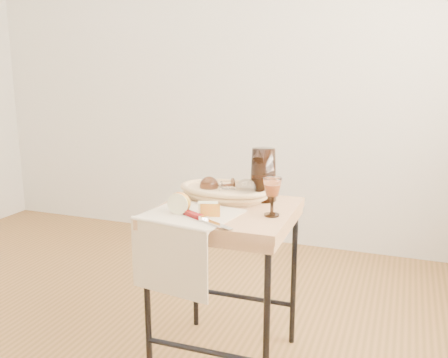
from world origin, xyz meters
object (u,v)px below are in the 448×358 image
at_px(pitcher, 263,175).
at_px(apple_half, 180,202).
at_px(bread_basket, 225,193).
at_px(goblet_lying_b, 235,188).
at_px(table_knife, 205,219).
at_px(goblet_lying_a, 219,185).
at_px(tea_towel, 191,214).
at_px(side_table, 226,287).
at_px(wine_goblet, 272,197).

bearing_deg(pitcher, apple_half, -136.67).
height_order(bread_basket, goblet_lying_b, goblet_lying_b).
bearing_deg(goblet_lying_b, table_knife, -99.47).
height_order(bread_basket, goblet_lying_a, goblet_lying_a).
height_order(tea_towel, pitcher, pitcher).
relative_size(side_table, apple_half, 7.69).
relative_size(pitcher, apple_half, 2.95).
bearing_deg(wine_goblet, pitcher, 114.65).
bearing_deg(bread_basket, side_table, -62.87).
relative_size(bread_basket, goblet_lying_a, 2.68).
height_order(side_table, goblet_lying_a, goblet_lying_a).
height_order(pitcher, apple_half, pitcher).
relative_size(pitcher, wine_goblet, 1.74).
xyz_separation_m(goblet_lying_b, wine_goblet, (0.19, -0.14, 0.02)).
relative_size(tea_towel, table_knife, 1.27).
bearing_deg(goblet_lying_b, side_table, -100.24).
bearing_deg(table_knife, bread_basket, 127.29).
bearing_deg(goblet_lying_a, tea_towel, 52.16).
height_order(pitcher, wine_goblet, pitcher).
bearing_deg(tea_towel, wine_goblet, 27.21).
distance_m(tea_towel, bread_basket, 0.27).
distance_m(bread_basket, table_knife, 0.33).
bearing_deg(apple_half, wine_goblet, 13.45).
relative_size(tea_towel, goblet_lying_a, 2.45).
distance_m(side_table, goblet_lying_b, 0.40).
bearing_deg(goblet_lying_a, side_table, 83.69).
bearing_deg(apple_half, bread_basket, 69.39).
distance_m(side_table, tea_towel, 0.37).
xyz_separation_m(goblet_lying_a, table_knife, (0.08, -0.35, -0.04)).
relative_size(goblet_lying_b, wine_goblet, 0.94).
bearing_deg(table_knife, apple_half, -177.09).
distance_m(side_table, wine_goblet, 0.46).
distance_m(tea_towel, apple_half, 0.06).
xyz_separation_m(side_table, goblet_lying_a, (-0.08, 0.14, 0.39)).
height_order(goblet_lying_b, table_knife, goblet_lying_b).
xyz_separation_m(goblet_lying_a, wine_goblet, (0.28, -0.18, 0.02)).
distance_m(goblet_lying_b, apple_half, 0.28).
bearing_deg(apple_half, pitcher, 48.87).
distance_m(apple_half, table_knife, 0.15).
height_order(goblet_lying_a, goblet_lying_b, goblet_lying_b).
xyz_separation_m(tea_towel, bread_basket, (0.04, 0.26, 0.02)).
relative_size(side_table, bread_basket, 1.90).
xyz_separation_m(goblet_lying_b, pitcher, (0.10, 0.06, 0.05)).
bearing_deg(pitcher, goblet_lying_a, 177.85).
bearing_deg(bread_basket, table_knife, -76.42).
bearing_deg(table_knife, goblet_lying_a, 131.95).
relative_size(side_table, wine_goblet, 4.53).
bearing_deg(bread_basket, pitcher, 19.79).
distance_m(bread_basket, pitcher, 0.18).
distance_m(pitcher, apple_half, 0.39).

